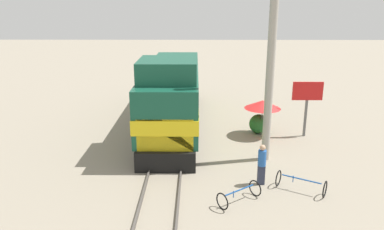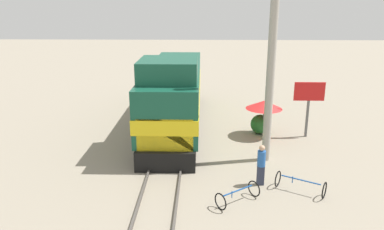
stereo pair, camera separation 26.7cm
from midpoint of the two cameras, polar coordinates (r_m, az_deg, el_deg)
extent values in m
plane|color=gray|center=(19.04, -3.13, -6.00)|extent=(120.00, 120.00, 0.00)
cube|color=#4C4742|center=(19.08, -5.30, -5.76)|extent=(0.08, 38.58, 0.15)
cube|color=#4C4742|center=(18.97, -0.97, -5.83)|extent=(0.08, 38.58, 0.15)
cube|color=black|center=(23.38, -2.23, -0.38)|extent=(2.76, 13.94, 0.94)
cube|color=#144C38|center=(22.90, -2.28, 4.02)|extent=(3.00, 13.38, 2.74)
cube|color=yellow|center=(22.96, -2.28, 3.35)|extent=(3.04, 13.52, 0.70)
cube|color=yellow|center=(17.58, -3.46, -2.08)|extent=(2.55, 1.95, 1.51)
cube|color=#144C38|center=(18.44, -3.19, 6.87)|extent=(2.82, 3.07, 1.04)
cylinder|color=#9E998E|center=(17.42, 12.52, 9.53)|extent=(0.38, 0.38, 10.57)
cylinder|color=#4C4C4C|center=(21.72, 11.14, -0.64)|extent=(0.05, 0.05, 1.96)
cone|color=red|center=(21.49, 11.27, 1.56)|extent=(2.06, 2.06, 0.46)
cube|color=#595959|center=(22.15, 17.44, -0.55)|extent=(0.12, 0.12, 2.12)
cube|color=red|center=(21.75, 17.80, 3.43)|extent=(1.69, 0.08, 1.04)
sphere|color=#236028|center=(22.18, 10.69, -1.38)|extent=(1.12, 1.12, 1.12)
cube|color=#2D3347|center=(16.16, 10.87, -9.00)|extent=(0.30, 0.20, 0.85)
cylinder|color=#2659A5|center=(15.84, 11.02, -6.52)|extent=(0.34, 0.34, 0.67)
sphere|color=tan|center=(15.67, 11.12, -4.97)|extent=(0.25, 0.25, 0.25)
torus|color=black|center=(16.20, 13.41, -9.43)|extent=(0.39, 0.61, 0.68)
torus|color=black|center=(15.80, 19.97, -10.73)|extent=(0.39, 0.61, 0.68)
cube|color=#194C99|center=(15.88, 16.70, -9.46)|extent=(1.40, 0.84, 0.04)
cylinder|color=#194C99|center=(15.99, 15.54, -9.48)|extent=(0.04, 0.04, 0.29)
torus|color=black|center=(14.20, 4.91, -13.01)|extent=(0.44, 0.56, 0.66)
torus|color=black|center=(15.24, 9.93, -11.00)|extent=(0.44, 0.56, 0.66)
cube|color=#194C99|center=(14.61, 7.55, -11.34)|extent=(1.19, 0.91, 0.04)
cylinder|color=#194C99|center=(14.47, 6.64, -11.95)|extent=(0.04, 0.04, 0.28)
camera|label=1|loc=(0.13, -89.55, 0.14)|focal=35.00mm
camera|label=2|loc=(0.13, 90.45, -0.14)|focal=35.00mm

